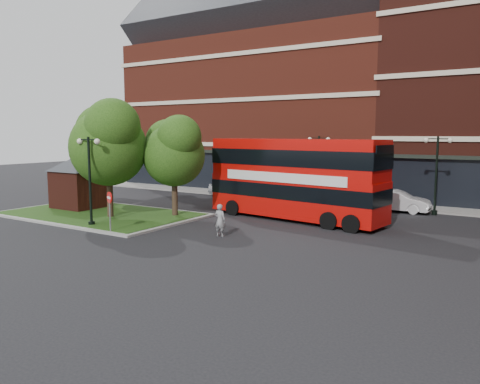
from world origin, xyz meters
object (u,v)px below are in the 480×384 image
Objects in this scene: bus at (294,174)px; car_silver at (232,189)px; woman at (220,220)px; car_white at (396,201)px.

bus reaches higher than car_silver.
woman is at bearing -91.70° from bus.
car_white is at bearing -83.01° from car_silver.
woman reaches higher than car_silver.
bus is 10.77m from car_silver.
bus reaches higher than car_white.
car_white is at bearing -116.65° from woman.
car_silver is 0.95× the size of car_white.
car_silver is at bearing 152.02° from bus.
bus is at bearing -119.08° from car_silver.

